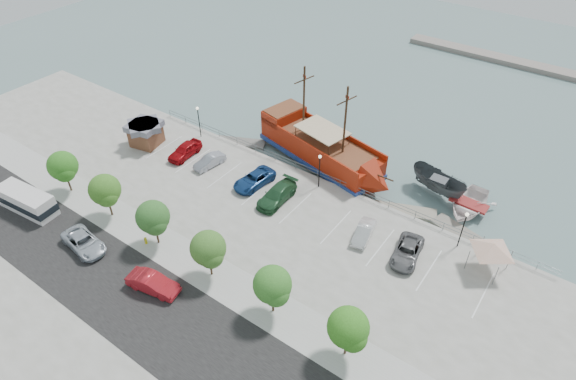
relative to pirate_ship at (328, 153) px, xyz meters
The scene contains 33 objects.
ground 11.75m from the pirate_ship, 81.02° to the right, with size 160.00×160.00×0.00m, color slate.
land_slab 32.52m from the pirate_ship, 86.81° to the right, with size 100.00×58.00×1.20m, color gray.
street 27.51m from the pirate_ship, 86.23° to the right, with size 100.00×8.00×0.04m, color black.
sidewalk 21.53m from the pirate_ship, 85.18° to the right, with size 100.00×4.00×0.05m, color #A1A19F.
seawall_railing 4.09m from the pirate_ship, 63.57° to the right, with size 50.00×0.06×1.00m.
far_shore 45.17m from the pirate_ship, 74.84° to the left, with size 40.00×3.00×0.80m, color gray.
pirate_ship is the anchor object (origin of this frame).
patrol_boat 13.02m from the pirate_ship, 11.73° to the left, with size 2.63×6.99×2.70m, color #3D4245.
speedboat 16.73m from the pirate_ship, ahead, with size 4.86×6.81×1.41m, color white.
dock_west 12.39m from the pirate_ship, 169.50° to the right, with size 6.74×1.93×0.39m, color #67645E.
dock_mid 11.57m from the pirate_ship, 11.28° to the right, with size 6.64×1.90×0.38m, color gray.
dock_east 17.97m from the pirate_ship, ahead, with size 6.97×1.99×0.40m, color gray.
shed 22.84m from the pirate_ship, 153.79° to the right, with size 4.24×4.24×2.97m.
canopy_tent 21.95m from the pirate_ship, 16.57° to the right, with size 5.09×5.09×3.67m.
street_van 28.44m from the pirate_ship, 113.72° to the right, with size 2.43×5.27×1.46m, color #A6AEB9.
street_sedan 25.78m from the pirate_ship, 94.79° to the right, with size 1.69×4.85×1.60m, color red.
shuttle_bus 33.34m from the pirate_ship, 128.94° to the right, with size 7.02×3.08×2.40m.
fire_hydrant 23.34m from the pirate_ship, 107.65° to the right, with size 0.28×0.28×0.81m.
lamp_post_left 17.04m from the pirate_ship, 163.05° to the right, with size 0.36×0.36×4.28m.
lamp_post_mid 5.59m from the pirate_ship, 69.89° to the right, with size 0.36×0.36×4.28m.
lamp_post_right 18.58m from the pirate_ship, 15.49° to the right, with size 0.36×0.36×4.28m.
tree_a 29.49m from the pirate_ship, 132.99° to the right, with size 3.30×3.20×5.00m.
tree_b 25.26m from the pirate_ship, 121.24° to the right, with size 3.30×3.20×5.00m.
tree_c 22.46m from the pirate_ship, 105.70° to the right, with size 3.30×3.20×5.00m.
tree_d 21.65m from the pirate_ship, 87.46° to the right, with size 3.30×3.20×5.00m.
tree_e 23.04m from the pirate_ship, 69.71° to the right, with size 3.30×3.20×5.00m.
tree_f 26.29m from the pirate_ship, 55.19° to the right, with size 3.30×3.20×5.00m.
parked_car_a 17.33m from the pirate_ship, 147.82° to the right, with size 1.93×4.79×1.63m, color #98090E.
parked_car_b 14.11m from the pirate_ship, 140.07° to the right, with size 1.41×4.04×1.33m, color #9397A3.
parked_car_c 9.80m from the pirate_ship, 115.89° to the right, with size 2.42×5.24×1.46m, color navy.
parked_car_d 9.59m from the pirate_ship, 93.29° to the right, with size 2.26×5.56×1.61m, color #23512E.
parked_car_f 13.37m from the pirate_ship, 43.14° to the right, with size 1.42×4.09×1.35m, color silver.
parked_car_g 17.05m from the pirate_ship, 32.64° to the right, with size 2.36×5.10×1.42m, color slate.
Camera 1 is at (21.69, -29.88, 33.55)m, focal length 30.00 mm.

